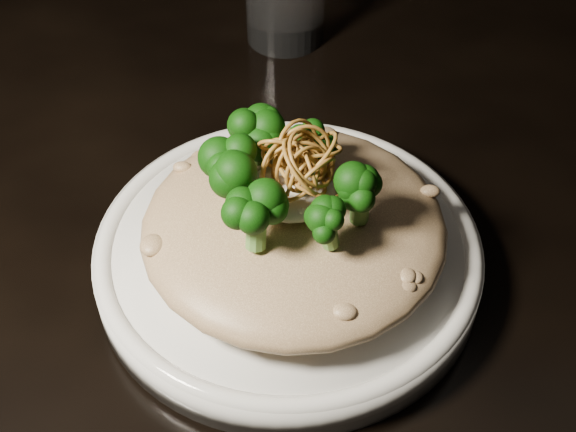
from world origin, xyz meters
name	(u,v)px	position (x,y,z in m)	size (l,w,h in m)	color
table	(189,314)	(0.00, 0.00, 0.67)	(1.10, 0.80, 0.75)	black
plate	(288,257)	(0.08, -0.02, 0.76)	(0.27, 0.27, 0.03)	silver
risotto	(294,227)	(0.09, -0.02, 0.80)	(0.20, 0.20, 0.04)	brown
broccoli	(293,175)	(0.08, -0.02, 0.84)	(0.12, 0.12, 0.04)	black
cheese	(292,191)	(0.08, -0.02, 0.83)	(0.06, 0.06, 0.02)	white
shallots	(296,158)	(0.09, -0.02, 0.85)	(0.05, 0.05, 0.03)	brown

